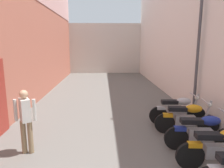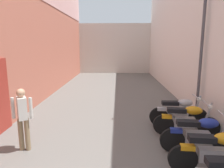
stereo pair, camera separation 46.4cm
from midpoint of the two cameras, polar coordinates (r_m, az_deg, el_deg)
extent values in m
plane|color=#66635E|center=(8.00, -2.72, -8.15)|extent=(34.88, 34.88, 0.00)
cube|color=#B76651|center=(10.27, -23.30, 18.38)|extent=(0.40, 18.88, 8.20)
cube|color=silver|center=(10.16, 17.39, 14.67)|extent=(0.40, 18.88, 6.73)
cube|color=beige|center=(20.00, -2.62, 9.78)|extent=(9.40, 2.00, 4.46)
cylinder|color=black|center=(4.80, 17.97, -18.40)|extent=(0.60, 0.12, 0.60)
cube|color=#9E9EA3|center=(4.93, 24.75, -16.49)|extent=(0.57, 0.24, 0.28)
cube|color=black|center=(4.71, 22.44, -13.08)|extent=(0.53, 0.26, 0.12)
cube|color=orange|center=(4.70, 19.13, -15.54)|extent=(0.29, 0.16, 0.10)
cylinder|color=black|center=(5.50, 14.90, -14.29)|extent=(0.60, 0.13, 0.60)
cube|color=#9E9EA3|center=(5.60, 20.87, -12.85)|extent=(0.58, 0.25, 0.28)
ellipsoid|color=navy|center=(5.55, 23.41, -9.27)|extent=(0.50, 0.30, 0.24)
cube|color=black|center=(5.41, 18.77, -9.68)|extent=(0.54, 0.27, 0.12)
cylinder|color=#9E9EA3|center=(5.59, 26.53, -6.99)|extent=(0.09, 0.58, 0.04)
cube|color=navy|center=(5.41, 15.88, -11.75)|extent=(0.29, 0.16, 0.10)
cylinder|color=black|center=(6.65, 23.18, -10.32)|extent=(0.61, 0.16, 0.60)
cylinder|color=black|center=(6.37, 12.27, -10.59)|extent=(0.61, 0.16, 0.60)
cube|color=#9E9EA3|center=(6.43, 17.47, -9.51)|extent=(0.58, 0.27, 0.28)
ellipsoid|color=orange|center=(6.37, 19.68, -6.42)|extent=(0.51, 0.32, 0.24)
cube|color=black|center=(6.28, 15.58, -6.63)|extent=(0.54, 0.28, 0.12)
cylinder|color=#9E9EA3|center=(6.52, 22.82, -7.46)|extent=(0.25, 0.09, 0.77)
cylinder|color=#9E9EA3|center=(6.40, 22.46, -4.50)|extent=(0.11, 0.58, 0.04)
sphere|color=silver|center=(6.46, 23.41, -5.34)|extent=(0.14, 0.14, 0.14)
cube|color=orange|center=(6.29, 13.09, -8.38)|extent=(0.30, 0.17, 0.10)
cylinder|color=black|center=(7.35, 20.49, -8.12)|extent=(0.60, 0.10, 0.60)
cylinder|color=black|center=(7.01, 10.79, -8.54)|extent=(0.60, 0.10, 0.60)
cube|color=#9E9EA3|center=(7.10, 15.42, -7.46)|extent=(0.57, 0.22, 0.28)
ellipsoid|color=#B7B7BC|center=(7.06, 17.37, -4.61)|extent=(0.49, 0.28, 0.24)
cube|color=black|center=(6.94, 13.73, -4.86)|extent=(0.53, 0.24, 0.12)
cylinder|color=#9E9EA3|center=(7.22, 20.16, -5.52)|extent=(0.25, 0.07, 0.77)
cylinder|color=#9E9EA3|center=(7.11, 19.81, -2.83)|extent=(0.06, 0.58, 0.04)
sphere|color=silver|center=(7.18, 20.66, -3.59)|extent=(0.14, 0.14, 0.14)
cube|color=#B7B7BC|center=(6.94, 11.52, -6.49)|extent=(0.28, 0.15, 0.10)
cylinder|color=#8C7251|center=(5.65, -25.41, -13.11)|extent=(0.12, 0.12, 0.82)
cylinder|color=#8C7251|center=(5.59, -23.86, -13.24)|extent=(0.12, 0.12, 0.82)
cube|color=beige|center=(5.39, -25.21, -6.53)|extent=(0.35, 0.39, 0.54)
sphere|color=tan|center=(5.29, -25.54, -2.59)|extent=(0.20, 0.20, 0.20)
cylinder|color=beige|center=(5.48, -27.35, -6.44)|extent=(0.08, 0.08, 0.52)
cylinder|color=beige|center=(5.31, -23.00, -6.61)|extent=(0.08, 0.08, 0.52)
cylinder|color=#47474C|center=(7.61, 21.07, 9.66)|extent=(0.10, 0.10, 5.08)
camera|label=1|loc=(0.23, -91.98, -0.38)|focal=33.17mm
camera|label=2|loc=(0.23, 88.02, 0.38)|focal=33.17mm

